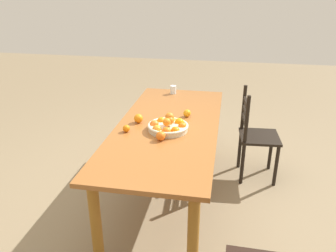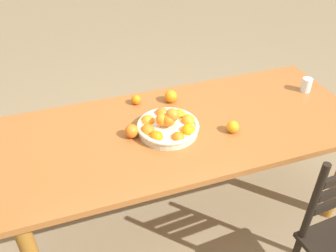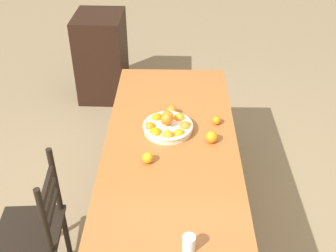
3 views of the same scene
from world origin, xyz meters
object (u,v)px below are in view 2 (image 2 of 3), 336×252
Objects in this scene: fruit_bowl at (168,126)px; orange_loose_3 at (136,100)px; orange_loose_2 at (233,127)px; orange_loose_0 at (132,131)px; dining_table at (186,139)px; drinking_glass at (306,85)px; orange_loose_1 at (171,96)px.

fruit_bowl is 5.74× the size of orange_loose_3.
orange_loose_0 is at bearing -14.92° from orange_loose_2.
orange_loose_2 reaches higher than dining_table.
drinking_glass is (-0.88, -0.10, 0.14)m from dining_table.
fruit_bowl reaches higher than drinking_glass.
orange_loose_0 is 1.20m from drinking_glass.
fruit_bowl is 4.98× the size of orange_loose_2.
orange_loose_3 reaches higher than dining_table.
fruit_bowl is at bearing 172.78° from orange_loose_0.
orange_loose_2 is (-0.22, 0.41, -0.01)m from orange_loose_1.
orange_loose_0 reaches higher than dining_table.
drinking_glass is (-0.66, -0.24, 0.01)m from orange_loose_2.
orange_loose_2 is 0.70m from drinking_glass.
orange_loose_0 is 1.26× the size of orange_loose_3.
orange_loose_2 is (-0.34, 0.12, -0.00)m from fruit_bowl.
dining_table is 27.26× the size of orange_loose_0.
orange_loose_0 reaches higher than orange_loose_3.
orange_loose_3 is (0.21, -0.31, 0.13)m from dining_table.
orange_loose_2 is 0.76× the size of drinking_glass.
orange_loose_1 is (0.00, -0.27, 0.14)m from dining_table.
orange_loose_1 is at bearing 167.02° from orange_loose_3.
orange_loose_1 is at bearing -140.37° from orange_loose_0.
orange_loose_2 is (-0.54, 0.14, -0.00)m from orange_loose_0.
drinking_glass is at bearing -175.34° from orange_loose_0.
orange_loose_0 is (0.20, -0.03, -0.00)m from fruit_bowl.
orange_loose_3 is (0.43, -0.46, -0.00)m from orange_loose_2.
orange_loose_0 is at bearing 70.83° from orange_loose_3.
dining_table is 0.30m from orange_loose_1.
fruit_bowl reaches higher than orange_loose_3.
orange_loose_3 is 0.66× the size of drinking_glass.
fruit_bowl is 3.77× the size of drinking_glass.
fruit_bowl is at bearing 7.03° from drinking_glass.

